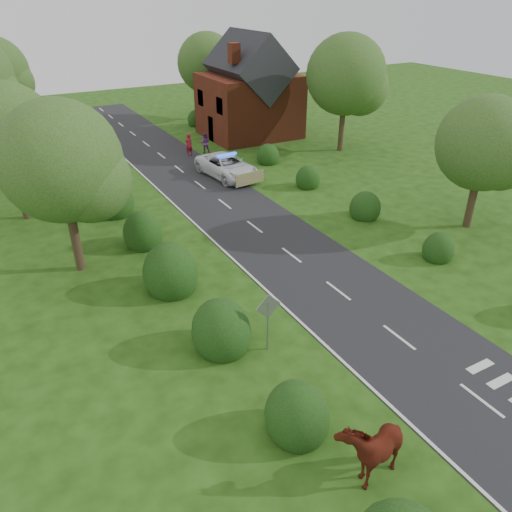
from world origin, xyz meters
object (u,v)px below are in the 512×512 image
road_sign (268,314)px  pedestrian_purple (205,143)px  police_van (227,166)px  pedestrian_red (189,145)px  cow (372,447)px

road_sign → pedestrian_purple: road_sign is taller
police_van → pedestrian_purple: size_ratio=3.49×
road_sign → pedestrian_purple: 26.39m
road_sign → pedestrian_red: bearing=74.2°
road_sign → pedestrian_red: size_ratio=1.37×
police_van → pedestrian_red: pedestrian_red is taller
road_sign → police_van: 20.11m
cow → pedestrian_red: size_ratio=1.34×
police_van → pedestrian_red: bearing=87.1°
road_sign → cow: road_sign is taller
police_van → pedestrian_purple: (1.05, 6.32, 0.07)m
road_sign → cow: bearing=-91.7°
cow → police_van: bearing=149.8°
road_sign → cow: 6.24m
pedestrian_red → pedestrian_purple: size_ratio=1.06×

